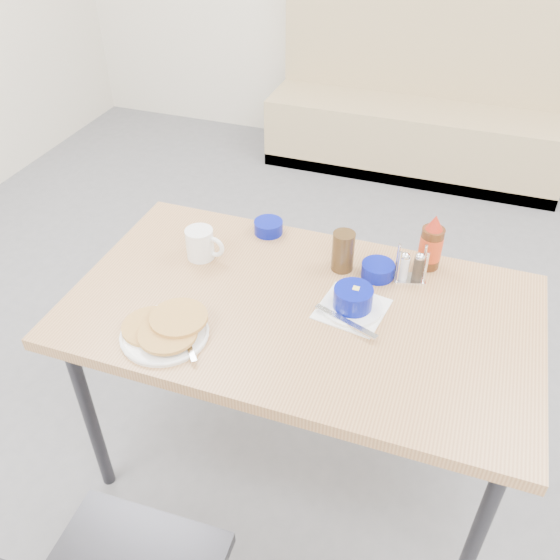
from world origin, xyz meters
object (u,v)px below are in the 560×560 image
(amber_tumbler, at_px, (343,251))
(syrup_bottle, at_px, (431,245))
(booth_bench, at_px, (416,116))
(dining_table, at_px, (301,321))
(pancake_plate, at_px, (165,330))
(condiment_caddy, at_px, (411,268))
(coffee_mug, at_px, (201,244))
(creamer_bowl, at_px, (268,227))
(grits_setting, at_px, (353,301))
(butter_bowl, at_px, (378,270))

(amber_tumbler, xyz_separation_m, syrup_bottle, (0.26, 0.10, 0.02))
(booth_bench, height_order, dining_table, booth_bench)
(pancake_plate, xyz_separation_m, condiment_caddy, (0.61, 0.49, 0.02))
(dining_table, xyz_separation_m, coffee_mug, (-0.39, 0.13, 0.12))
(creamer_bowl, bearing_deg, condiment_caddy, -11.03)
(pancake_plate, relative_size, grits_setting, 1.15)
(dining_table, distance_m, grits_setting, 0.18)
(booth_bench, distance_m, grits_setting, 2.54)
(condiment_caddy, bearing_deg, syrup_bottle, 47.27)
(booth_bench, distance_m, coffee_mug, 2.48)
(syrup_bottle, bearing_deg, booth_bench, 98.45)
(coffee_mug, height_order, amber_tumbler, amber_tumbler)
(coffee_mug, height_order, grits_setting, coffee_mug)
(butter_bowl, relative_size, condiment_caddy, 0.89)
(booth_bench, bearing_deg, grits_setting, -86.61)
(coffee_mug, xyz_separation_m, syrup_bottle, (0.72, 0.20, 0.03))
(pancake_plate, distance_m, coffee_mug, 0.38)
(pancake_plate, bearing_deg, amber_tumbler, 50.06)
(dining_table, bearing_deg, creamer_bowl, 124.05)
(dining_table, height_order, creamer_bowl, creamer_bowl)
(dining_table, bearing_deg, coffee_mug, 161.45)
(booth_bench, relative_size, dining_table, 1.36)
(creamer_bowl, bearing_deg, dining_table, -55.95)
(pancake_plate, relative_size, amber_tumbler, 1.97)
(dining_table, xyz_separation_m, butter_bowl, (0.18, 0.22, 0.09))
(dining_table, relative_size, creamer_bowl, 13.84)
(amber_tumbler, bearing_deg, grits_setting, -66.96)
(grits_setting, relative_size, condiment_caddy, 1.95)
(condiment_caddy, bearing_deg, butter_bowl, 175.03)
(pancake_plate, distance_m, condiment_caddy, 0.78)
(amber_tumbler, bearing_deg, coffee_mug, -168.44)
(coffee_mug, xyz_separation_m, butter_bowl, (0.57, 0.09, -0.03))
(dining_table, height_order, pancake_plate, pancake_plate)
(coffee_mug, xyz_separation_m, grits_setting, (0.54, -0.10, -0.02))
(booth_bench, distance_m, condiment_caddy, 2.36)
(amber_tumbler, bearing_deg, pancake_plate, -129.94)
(butter_bowl, distance_m, syrup_bottle, 0.19)
(creamer_bowl, bearing_deg, coffee_mug, -126.98)
(pancake_plate, distance_m, syrup_bottle, 0.87)
(pancake_plate, height_order, syrup_bottle, syrup_bottle)
(pancake_plate, bearing_deg, syrup_bottle, 41.26)
(booth_bench, bearing_deg, creamer_bowl, -95.98)
(booth_bench, distance_m, amber_tumbler, 2.36)
(booth_bench, xyz_separation_m, butter_bowl, (0.18, -2.31, 0.43))
(coffee_mug, relative_size, butter_bowl, 1.29)
(dining_table, relative_size, grits_setting, 6.08)
(butter_bowl, bearing_deg, coffee_mug, -171.04)
(creamer_bowl, height_order, syrup_bottle, syrup_bottle)
(pancake_plate, xyz_separation_m, grits_setting, (0.47, 0.28, 0.02))
(booth_bench, bearing_deg, pancake_plate, -96.67)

